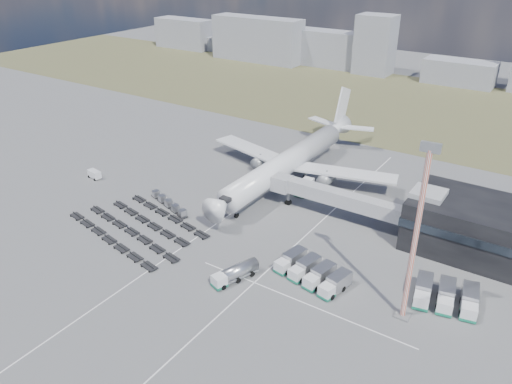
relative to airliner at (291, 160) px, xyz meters
The scene contains 16 objects.
ground 32.81m from the airliner, 90.00° to the right, with size 420.00×420.00×0.00m, color #565659.
grass_strip 77.80m from the airliner, 90.00° to the left, with size 420.00×90.00×0.01m, color #47442A.
lane_markings 31.41m from the airliner, 71.60° to the right, with size 47.12×110.00×0.01m.
terminal 48.51m from the airliner, ahead, with size 30.40×16.40×11.00m.
jet_bridge 19.89m from the airliner, 36.93° to the right, with size 30.30×3.80×7.05m.
airliner is the anchor object (origin of this frame).
skyline 117.35m from the airliner, 90.07° to the left, with size 302.23×25.36×25.41m.
fuel_tanker 43.61m from the airliner, 72.94° to the right, with size 5.01×9.24×2.91m.
pushback_tug 25.48m from the airliner, 99.18° to the right, with size 3.03×1.71×1.39m, color silver.
utility_van 49.56m from the airliner, 147.13° to the right, with size 3.85×1.74×2.09m, color silver.
catering_truck 8.94m from the airliner, 36.70° to the right, with size 2.78×6.21×2.80m.
service_trucks_near 41.54m from the airliner, 54.82° to the right, with size 13.44×9.09×2.75m.
service_trucks_far 53.21m from the airliner, 31.49° to the right, with size 10.99×9.11×2.97m.
uld_row 32.15m from the airliner, 119.15° to the right, with size 13.99×5.83×1.56m.
baggage_dollies 41.29m from the airliner, 110.64° to the right, with size 31.89×20.77×0.80m.
floodlight_mast 54.13m from the airliner, 40.49° to the right, with size 2.78×2.28×29.54m.
Camera 1 is at (55.41, -66.83, 53.40)m, focal length 35.00 mm.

